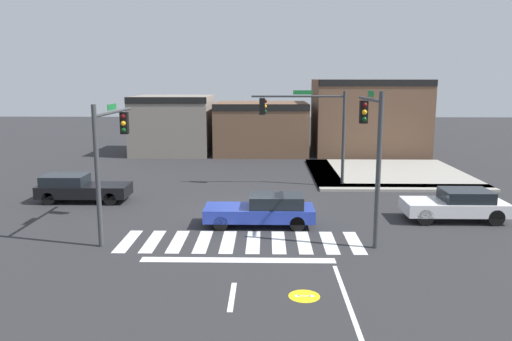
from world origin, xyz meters
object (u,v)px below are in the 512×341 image
car_white (457,205)px  traffic_signal_southeast (372,137)px  traffic_signal_southwest (111,143)px  car_black (80,188)px  traffic_signal_northeast (307,119)px  car_blue (264,210)px

car_white → traffic_signal_southeast: bearing=28.6°
traffic_signal_southwest → car_black: traffic_signal_southwest is taller
traffic_signal_southeast → car_black: size_ratio=1.27×
traffic_signal_southeast → car_black: traffic_signal_southeast is taller
traffic_signal_northeast → car_white: traffic_signal_northeast is taller
traffic_signal_southwest → car_black: size_ratio=1.17×
traffic_signal_southeast → car_black: bearing=67.8°
traffic_signal_southwest → car_white: size_ratio=1.20×
car_blue → car_black: (-9.46, 4.15, 0.01)m
car_black → car_white: (18.03, -3.17, 0.02)m
traffic_signal_southwest → traffic_signal_southeast: bearing=-91.8°
traffic_signal_southeast → traffic_signal_northeast: bearing=10.1°
car_blue → traffic_signal_southeast: bearing=161.2°
traffic_signal_southwest → car_white: bearing=-82.0°
car_blue → car_white: size_ratio=1.06×
traffic_signal_southwest → car_white: (14.69, 2.07, -2.96)m
traffic_signal_southwest → car_white: 15.13m
traffic_signal_southeast → car_blue: size_ratio=1.24×
traffic_signal_northeast → car_blue: traffic_signal_northeast is taller
traffic_signal_northeast → traffic_signal_southeast: size_ratio=0.96×
car_blue → car_black: car_black is taller
traffic_signal_northeast → traffic_signal_southeast: 9.77m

